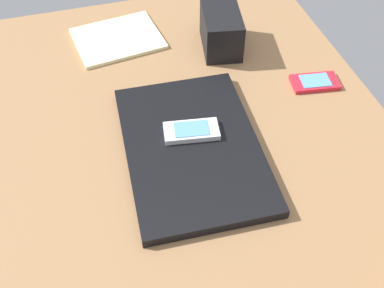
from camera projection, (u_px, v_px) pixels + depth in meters
desk_surface at (203, 177)px, 83.54cm from camera, size 120.00×80.00×3.00cm
laptop_closed at (192, 148)px, 84.87cm from camera, size 37.05×26.02×2.00cm
cell_phone_on_laptop at (189, 131)px, 85.43cm from camera, size 6.49×10.88×1.26cm
cell_phone_on_desk at (315, 82)px, 97.82cm from camera, size 6.82×10.63×1.10cm
notepad at (118, 38)px, 108.45cm from camera, size 18.40×21.50×0.80cm
desk_organizer at (221, 30)px, 103.74cm from camera, size 14.61×10.43×8.81cm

